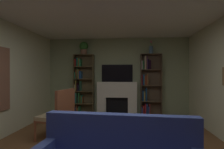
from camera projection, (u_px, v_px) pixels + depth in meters
wall_back_accent at (117, 77)px, 6.18m from camera, size 4.80×0.06×2.60m
fireplace at (117, 98)px, 6.05m from camera, size 1.42×0.51×1.13m
tv at (117, 73)px, 6.12m from camera, size 1.03×0.06×0.57m
bookshelf_left at (82, 86)px, 6.16m from camera, size 0.67×0.28×2.05m
bookshelf_right at (148, 87)px, 5.96m from camera, size 0.67×0.26×2.05m
potted_plant at (84, 47)px, 6.10m from camera, size 0.29×0.29×0.43m
vase_with_flowers at (151, 49)px, 5.89m from camera, size 0.13×0.13×0.43m
armchair at (59, 113)px, 3.98m from camera, size 0.71×0.79×1.07m
coffee_table at (120, 139)px, 2.87m from camera, size 0.91×0.42×0.45m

